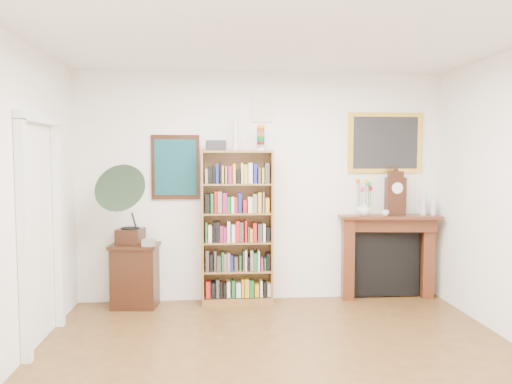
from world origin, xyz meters
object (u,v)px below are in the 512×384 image
Objects in this scene: flower_vase at (364,209)px; side_cabinet at (135,275)px; gramophone at (127,200)px; bottle_left at (423,205)px; bookshelf at (237,219)px; fireplace at (387,250)px; cd_stack at (148,243)px; mantel_clock at (395,194)px; teacup at (385,213)px; bottle_right at (433,207)px.

side_cabinet is at bearing -178.59° from flower_vase.
side_cabinet is 0.80× the size of gramophone.
bookshelf is at bearing -178.93° from bottle_left.
side_cabinet is at bearing -172.04° from fireplace.
gramophone reaches higher than cd_stack.
mantel_clock is 2.27× the size of bottle_left.
flower_vase reaches higher than teacup.
flower_vase is at bearing 1.53° from bookshelf.
cd_stack is 3.04m from mantel_clock.
gramophone is (-0.05, -0.11, 0.91)m from side_cabinet.
gramophone is 2.84m from flower_vase.
bookshelf is 1.81m from teacup.
gramophone is at bearing 170.70° from cd_stack.
cd_stack is at bearing -34.66° from side_cabinet.
gramophone is (-1.27, -0.16, 0.25)m from bookshelf.
flower_vase is at bearing -164.26° from fireplace.
fireplace is at bearing 141.41° from mantel_clock.
teacup is at bearing -0.52° from bookshelf.
flower_vase is (2.59, 0.22, 0.35)m from cd_stack.
flower_vase reaches higher than cd_stack.
bottle_left reaches higher than bottle_right.
cd_stack is 3.50m from bottle_right.
bottle_left is at bearing 1.71° from flower_vase.
bookshelf is 2.33m from bottle_left.
gramophone is at bearing -176.77° from bottle_left.
fireplace is 0.71m from bottle_left.
bookshelf reaches higher than side_cabinet.
side_cabinet is at bearing 74.04° from gramophone.
mantel_clock reaches higher than side_cabinet.
bookshelf is 2.45m from bottle_right.
mantel_clock reaches higher than cd_stack.
cd_stack is 0.69× the size of flower_vase.
bottle_left is (2.32, 0.04, 0.14)m from bookshelf.
bookshelf is 1.93m from fireplace.
mantel_clock reaches higher than teacup.
gramophone reaches higher than teacup.
mantel_clock is at bearing 179.64° from bottle_right.
teacup is 0.53m from bottle_left.
bookshelf is at bearing -171.99° from fireplace.
gramophone is 3.23m from mantel_clock.
mantel_clock reaches higher than fireplace.
bottle_right reaches higher than cd_stack.
mantel_clock is (3.17, 0.07, 0.94)m from side_cabinet.
bookshelf is at bearing -179.25° from flower_vase.
teacup reaches higher than side_cabinet.
mantel_clock is (2.99, 0.22, 0.52)m from cd_stack.
side_cabinet is at bearing -179.43° from mantel_clock.
side_cabinet is 1.38× the size of mantel_clock.
teacup reaches higher than cd_stack.
gramophone is 0.54m from cd_stack.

